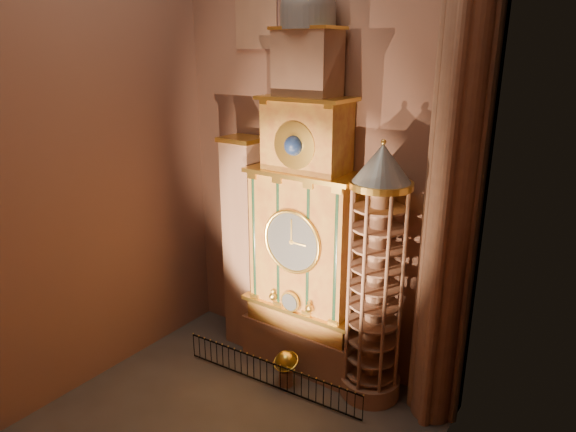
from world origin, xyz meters
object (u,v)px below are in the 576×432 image
Objects in this scene: iron_railing at (270,374)px; celestial_globe at (286,365)px; astronomical_clock at (305,227)px; stair_turret at (376,279)px; portrait_tower at (245,244)px.

celestial_globe is at bearing 49.59° from iron_railing.
astronomical_clock reaches higher than stair_turret.
celestial_globe is (0.29, -1.86, -5.71)m from astronomical_clock.
portrait_tower is (-3.40, 0.02, -1.53)m from astronomical_clock.
iron_railing is (-0.45, -0.53, -0.33)m from celestial_globe.
stair_turret is 1.26× the size of iron_railing.
iron_railing is at bearing -130.41° from celestial_globe.
portrait_tower is at bearing 152.95° from celestial_globe.
celestial_globe is at bearing -153.53° from stair_turret.
celestial_globe reaches higher than iron_railing.
celestial_globe is 0.19× the size of iron_railing.
stair_turret is at bearing 26.47° from celestial_globe.
portrait_tower is at bearing 179.71° from astronomical_clock.
portrait_tower is 1.19× the size of iron_railing.
portrait_tower reaches higher than celestial_globe.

